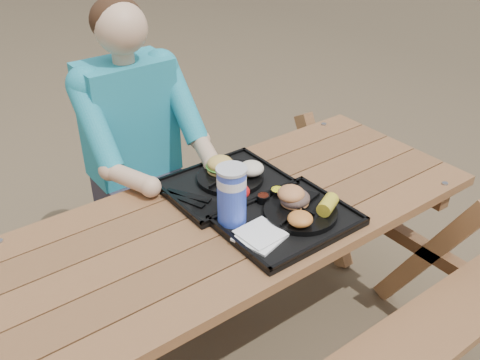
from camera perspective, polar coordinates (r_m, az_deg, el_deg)
ground at (r=2.44m, az=0.00°, el=-17.90°), size 60.00×60.00×0.00m
picnic_table at (r=2.17m, az=0.00°, el=-11.45°), size 1.80×1.49×0.75m
tray_near at (r=1.87m, az=5.09°, el=-4.43°), size 0.45×0.35×0.02m
tray_far at (r=2.06m, az=-1.56°, el=-0.57°), size 0.45×0.35×0.02m
plate_near at (r=1.89m, az=6.48°, el=-3.41°), size 0.26×0.26×0.02m
plate_far at (r=2.07m, az=-1.05°, el=0.28°), size 0.26×0.26×0.02m
napkin_stack at (r=1.77m, az=2.14°, el=-6.04°), size 0.17×0.17×0.02m
soda_cup at (r=1.79m, az=-0.88°, el=-1.76°), size 0.10×0.10×0.20m
condiment_bbq at (r=1.94m, az=2.49°, el=-1.97°), size 0.05×0.05×0.03m
condiment_mustard at (r=1.97m, az=4.01°, el=-1.38°), size 0.06×0.06×0.03m
sandwich at (r=1.88m, az=5.92°, el=-1.16°), size 0.10×0.10×0.11m
mac_cheese at (r=1.80m, az=6.44°, el=-4.13°), size 0.09×0.09×0.04m
corn_cob at (r=1.87m, az=9.33°, el=-2.61°), size 0.12×0.12×0.05m
cutlery_far at (r=1.98m, az=-5.58°, el=-1.67°), size 0.12×0.17×0.01m
burger at (r=2.07m, az=-2.13°, el=2.09°), size 0.11×0.11×0.09m
baked_beans at (r=1.99m, az=-1.13°, el=-0.19°), size 0.08×0.08×0.04m
potato_salad at (r=2.06m, az=1.23°, el=1.24°), size 0.10×0.10×0.05m
diner at (r=2.47m, az=-11.02°, el=1.44°), size 0.48×0.84×1.28m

